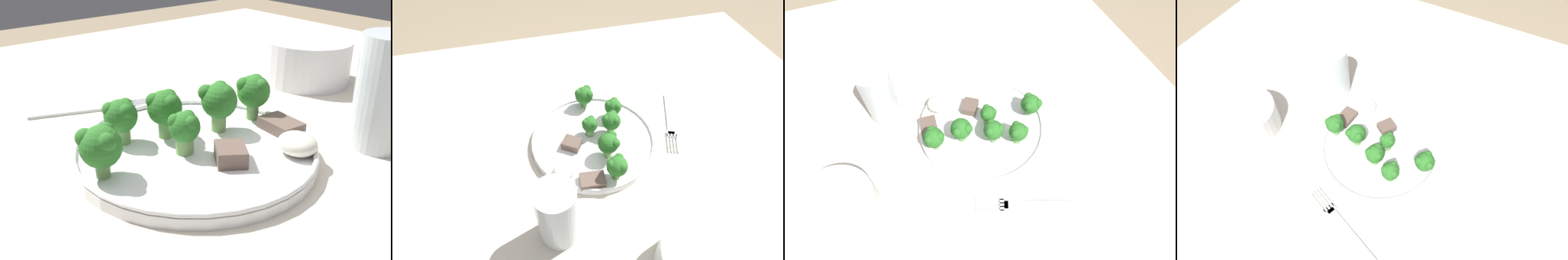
% 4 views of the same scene
% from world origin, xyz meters
% --- Properties ---
extents(table, '(1.19, 1.15, 0.70)m').
position_xyz_m(table, '(0.00, 0.00, 0.62)').
color(table, beige).
rests_on(table, ground_plane).
extents(dinner_plate, '(0.26, 0.26, 0.02)m').
position_xyz_m(dinner_plate, '(0.02, -0.11, 0.71)').
color(dinner_plate, white).
rests_on(dinner_plate, table).
extents(fork, '(0.08, 0.18, 0.00)m').
position_xyz_m(fork, '(-0.17, -0.12, 0.71)').
color(fork, silver).
rests_on(fork, table).
extents(drinking_glass, '(0.07, 0.07, 0.13)m').
position_xyz_m(drinking_glass, '(0.13, 0.08, 0.76)').
color(drinking_glass, silver).
rests_on(drinking_glass, table).
extents(broccoli_floret_near_rim_left, '(0.04, 0.04, 0.06)m').
position_xyz_m(broccoli_floret_near_rim_left, '(-0.00, -0.00, 0.75)').
color(broccoli_floret_near_rim_left, '#709E56').
rests_on(broccoli_floret_near_rim_left, dinner_plate).
extents(broccoli_floret_center_left, '(0.04, 0.04, 0.05)m').
position_xyz_m(broccoli_floret_center_left, '(-0.04, -0.16, 0.75)').
color(broccoli_floret_center_left, '#709E56').
rests_on(broccoli_floret_center_left, dinner_plate).
extents(broccoli_floret_back_left, '(0.04, 0.04, 0.06)m').
position_xyz_m(broccoli_floret_back_left, '(-0.00, -0.06, 0.75)').
color(broccoli_floret_back_left, '#709E56').
rests_on(broccoli_floret_back_left, dinner_plate).
extents(broccoli_floret_front_left, '(0.03, 0.03, 0.05)m').
position_xyz_m(broccoli_floret_front_left, '(0.02, -0.12, 0.74)').
color(broccoli_floret_front_left, '#709E56').
rests_on(broccoli_floret_front_left, dinner_plate).
extents(broccoli_floret_center_back, '(0.04, 0.04, 0.06)m').
position_xyz_m(broccoli_floret_center_back, '(-0.03, -0.11, 0.75)').
color(broccoli_floret_center_back, '#709E56').
rests_on(broccoli_floret_center_back, dinner_plate).
extents(broccoli_floret_mid_cluster, '(0.04, 0.04, 0.05)m').
position_xyz_m(broccoli_floret_mid_cluster, '(0.01, -0.21, 0.75)').
color(broccoli_floret_mid_cluster, '#709E56').
rests_on(broccoli_floret_mid_cluster, dinner_plate).
extents(meat_slice_front_slice, '(0.05, 0.05, 0.02)m').
position_xyz_m(meat_slice_front_slice, '(0.07, -0.10, 0.72)').
color(meat_slice_front_slice, brown).
rests_on(meat_slice_front_slice, dinner_plate).
extents(meat_slice_middle_slice, '(0.05, 0.04, 0.01)m').
position_xyz_m(meat_slice_middle_slice, '(0.05, -0.00, 0.72)').
color(meat_slice_middle_slice, brown).
rests_on(meat_slice_middle_slice, dinner_plate).
extents(sauce_dollop, '(0.04, 0.04, 0.02)m').
position_xyz_m(sauce_dollop, '(0.10, -0.03, 0.73)').
color(sauce_dollop, silver).
rests_on(sauce_dollop, dinner_plate).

